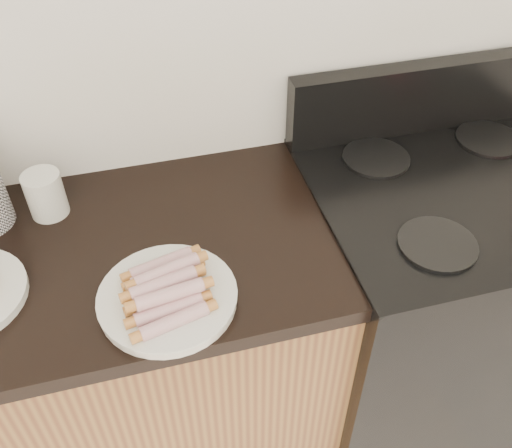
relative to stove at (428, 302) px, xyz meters
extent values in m
cube|color=silver|center=(-0.78, 0.32, 0.84)|extent=(4.00, 0.04, 2.60)
cube|color=black|center=(0.00, 0.00, -0.01)|extent=(0.76, 0.65, 0.90)
cube|color=black|center=(0.00, 0.00, 0.45)|extent=(0.76, 0.65, 0.01)
cube|color=black|center=(0.00, 0.28, 0.55)|extent=(0.76, 0.06, 0.20)
cylinder|color=black|center=(-0.17, -0.17, 0.46)|extent=(0.18, 0.18, 0.01)
cylinder|color=black|center=(-0.17, 0.17, 0.46)|extent=(0.18, 0.18, 0.01)
cylinder|color=black|center=(0.17, 0.17, 0.46)|extent=(0.18, 0.18, 0.01)
cylinder|color=white|center=(-0.78, -0.17, 0.45)|extent=(0.30, 0.30, 0.02)
cylinder|color=#A43C42|center=(-0.78, -0.24, 0.48)|extent=(0.14, 0.05, 0.03)
cylinder|color=#A43C42|center=(-0.78, -0.21, 0.48)|extent=(0.14, 0.05, 0.03)
cylinder|color=#A43C42|center=(-0.78, -0.18, 0.48)|extent=(0.14, 0.05, 0.03)
cylinder|color=#A43C42|center=(-0.78, -0.15, 0.48)|extent=(0.14, 0.05, 0.03)
cylinder|color=#A43C42|center=(-0.78, -0.12, 0.48)|extent=(0.14, 0.05, 0.03)
cylinder|color=#A43C42|center=(-0.78, -0.09, 0.48)|extent=(0.14, 0.05, 0.03)
cylinder|color=#A43C42|center=(-0.78, -0.20, 0.50)|extent=(0.14, 0.05, 0.03)
cylinder|color=#A43C42|center=(-0.78, -0.17, 0.50)|extent=(0.14, 0.05, 0.03)
cylinder|color=#A43C42|center=(-0.78, -0.13, 0.50)|extent=(0.14, 0.05, 0.03)
cylinder|color=white|center=(-1.02, 0.19, 0.50)|extent=(0.10, 0.10, 0.11)
camera|label=1|loc=(-0.80, -0.94, 1.37)|focal=40.00mm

